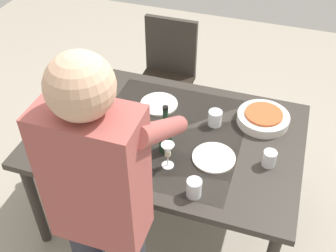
{
  "coord_description": "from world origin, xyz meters",
  "views": [
    {
      "loc": [
        -0.54,
        1.65,
        2.29
      ],
      "look_at": [
        0.0,
        0.0,
        0.78
      ],
      "focal_mm": 44.17,
      "sensor_mm": 36.0,
      "label": 1
    }
  ],
  "objects_px": {
    "person_server": "(104,211)",
    "dinner_plate_near": "(214,158)",
    "wine_glass_left": "(88,65)",
    "water_cup_far_left": "(215,118)",
    "wine_bottle": "(166,135)",
    "side_bowl_salad": "(107,125)",
    "dining_table": "(168,142)",
    "water_cup_near_left": "(194,188)",
    "wine_glass_right": "(168,151)",
    "chair_near": "(167,71)",
    "dinner_plate_far": "(159,104)",
    "water_cup_near_right": "(269,159)",
    "serving_bowl_pasta": "(263,118)"
  },
  "relations": [
    {
      "from": "person_server",
      "to": "dinner_plate_near",
      "type": "distance_m",
      "value": 0.75
    },
    {
      "from": "wine_glass_left",
      "to": "dinner_plate_near",
      "type": "height_order",
      "value": "wine_glass_left"
    },
    {
      "from": "wine_glass_left",
      "to": "water_cup_far_left",
      "type": "relative_size",
      "value": 1.65
    },
    {
      "from": "wine_bottle",
      "to": "side_bowl_salad",
      "type": "bearing_deg",
      "value": -8.89
    },
    {
      "from": "water_cup_far_left",
      "to": "dining_table",
      "type": "bearing_deg",
      "value": 33.58
    },
    {
      "from": "dining_table",
      "to": "side_bowl_salad",
      "type": "bearing_deg",
      "value": 12.81
    },
    {
      "from": "dining_table",
      "to": "water_cup_near_left",
      "type": "bearing_deg",
      "value": 123.52
    },
    {
      "from": "wine_glass_right",
      "to": "chair_near",
      "type": "bearing_deg",
      "value": -71.57
    },
    {
      "from": "dinner_plate_far",
      "to": "water_cup_far_left",
      "type": "bearing_deg",
      "value": 168.78
    },
    {
      "from": "chair_near",
      "to": "wine_glass_right",
      "type": "bearing_deg",
      "value": 108.43
    },
    {
      "from": "wine_glass_right",
      "to": "water_cup_near_right",
      "type": "bearing_deg",
      "value": -160.97
    },
    {
      "from": "dining_table",
      "to": "water_cup_near_right",
      "type": "relative_size",
      "value": 16.79
    },
    {
      "from": "wine_glass_right",
      "to": "side_bowl_salad",
      "type": "height_order",
      "value": "wine_glass_right"
    },
    {
      "from": "water_cup_far_left",
      "to": "side_bowl_salad",
      "type": "relative_size",
      "value": 0.51
    },
    {
      "from": "water_cup_near_right",
      "to": "dining_table",
      "type": "bearing_deg",
      "value": -7.43
    },
    {
      "from": "dinner_plate_near",
      "to": "chair_near",
      "type": "bearing_deg",
      "value": -59.54
    },
    {
      "from": "wine_glass_left",
      "to": "serving_bowl_pasta",
      "type": "relative_size",
      "value": 0.5
    },
    {
      "from": "dining_table",
      "to": "person_server",
      "type": "distance_m",
      "value": 0.83
    },
    {
      "from": "dinner_plate_near",
      "to": "water_cup_far_left",
      "type": "bearing_deg",
      "value": -77.5
    },
    {
      "from": "wine_glass_right",
      "to": "serving_bowl_pasta",
      "type": "xyz_separation_m",
      "value": [
        -0.42,
        -0.5,
        -0.07
      ]
    },
    {
      "from": "dining_table",
      "to": "person_server",
      "type": "relative_size",
      "value": 0.89
    },
    {
      "from": "dinner_plate_far",
      "to": "water_cup_near_left",
      "type": "bearing_deg",
      "value": 122.36
    },
    {
      "from": "chair_near",
      "to": "water_cup_near_left",
      "type": "xyz_separation_m",
      "value": [
        -0.56,
        1.28,
        0.25
      ]
    },
    {
      "from": "dining_table",
      "to": "wine_glass_right",
      "type": "relative_size",
      "value": 9.94
    },
    {
      "from": "chair_near",
      "to": "dinner_plate_near",
      "type": "relative_size",
      "value": 3.96
    },
    {
      "from": "chair_near",
      "to": "side_bowl_salad",
      "type": "distance_m",
      "value": 0.99
    },
    {
      "from": "person_server",
      "to": "water_cup_far_left",
      "type": "height_order",
      "value": "person_server"
    },
    {
      "from": "chair_near",
      "to": "water_cup_near_right",
      "type": "relative_size",
      "value": 10.18
    },
    {
      "from": "wine_glass_left",
      "to": "water_cup_far_left",
      "type": "height_order",
      "value": "wine_glass_left"
    },
    {
      "from": "dinner_plate_far",
      "to": "wine_bottle",
      "type": "bearing_deg",
      "value": 114.3
    },
    {
      "from": "wine_glass_right",
      "to": "serving_bowl_pasta",
      "type": "height_order",
      "value": "wine_glass_right"
    },
    {
      "from": "wine_glass_right",
      "to": "wine_bottle",
      "type": "bearing_deg",
      "value": -66.39
    },
    {
      "from": "serving_bowl_pasta",
      "to": "dinner_plate_far",
      "type": "xyz_separation_m",
      "value": [
        0.63,
        0.03,
        -0.03
      ]
    },
    {
      "from": "wine_bottle",
      "to": "wine_glass_left",
      "type": "xyz_separation_m",
      "value": [
        0.69,
        -0.49,
        -0.01
      ]
    },
    {
      "from": "wine_glass_right",
      "to": "dining_table",
      "type": "bearing_deg",
      "value": -72.16
    },
    {
      "from": "wine_glass_left",
      "to": "side_bowl_salad",
      "type": "relative_size",
      "value": 0.84
    },
    {
      "from": "serving_bowl_pasta",
      "to": "dinner_plate_far",
      "type": "height_order",
      "value": "serving_bowl_pasta"
    },
    {
      "from": "wine_glass_left",
      "to": "water_cup_near_left",
      "type": "distance_m",
      "value": 1.18
    },
    {
      "from": "water_cup_near_left",
      "to": "chair_near",
      "type": "bearing_deg",
      "value": -66.46
    },
    {
      "from": "wine_glass_right",
      "to": "water_cup_near_left",
      "type": "relative_size",
      "value": 1.55
    },
    {
      "from": "dining_table",
      "to": "wine_glass_left",
      "type": "bearing_deg",
      "value": -27.94
    },
    {
      "from": "dining_table",
      "to": "dinner_plate_near",
      "type": "height_order",
      "value": "dinner_plate_near"
    },
    {
      "from": "wine_bottle",
      "to": "water_cup_near_left",
      "type": "distance_m",
      "value": 0.35
    },
    {
      "from": "dining_table",
      "to": "wine_bottle",
      "type": "bearing_deg",
      "value": 102.87
    },
    {
      "from": "water_cup_near_left",
      "to": "wine_glass_right",
      "type": "bearing_deg",
      "value": -38.9
    },
    {
      "from": "water_cup_near_right",
      "to": "dinner_plate_near",
      "type": "relative_size",
      "value": 0.39
    },
    {
      "from": "serving_bowl_pasta",
      "to": "side_bowl_salad",
      "type": "height_order",
      "value": "same"
    },
    {
      "from": "wine_glass_left",
      "to": "water_cup_far_left",
      "type": "xyz_separation_m",
      "value": [
        -0.9,
        0.2,
        -0.06
      ]
    },
    {
      "from": "chair_near",
      "to": "water_cup_near_right",
      "type": "xyz_separation_m",
      "value": [
        -0.87,
        0.96,
        0.25
      ]
    },
    {
      "from": "wine_glass_right",
      "to": "dinner_plate_near",
      "type": "bearing_deg",
      "value": -149.62
    }
  ]
}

